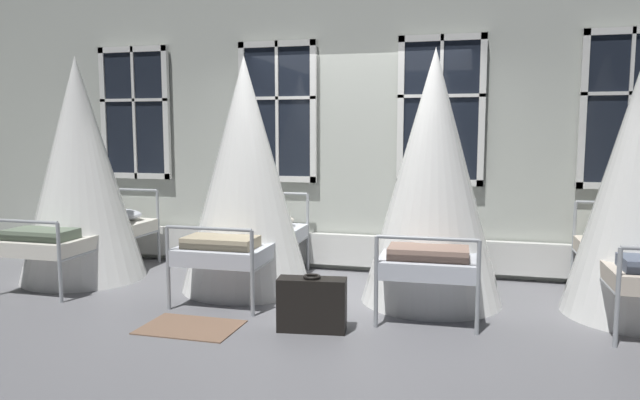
{
  "coord_description": "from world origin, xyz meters",
  "views": [
    {
      "loc": [
        1.31,
        -5.65,
        1.64
      ],
      "look_at": [
        -0.16,
        0.03,
        0.95
      ],
      "focal_mm": 33.44,
      "sensor_mm": 36.0,
      "label": 1
    }
  ],
  "objects_px": {
    "cot_second": "(245,178)",
    "suitcase_dark": "(312,304)",
    "cot_first": "(80,173)",
    "cot_third": "(433,181)"
  },
  "relations": [
    {
      "from": "cot_first",
      "to": "cot_third",
      "type": "distance_m",
      "value": 3.81
    },
    {
      "from": "cot_second",
      "to": "suitcase_dark",
      "type": "bearing_deg",
      "value": -138.2
    },
    {
      "from": "cot_first",
      "to": "cot_second",
      "type": "xyz_separation_m",
      "value": [
        1.91,
        0.06,
        -0.02
      ]
    },
    {
      "from": "cot_first",
      "to": "cot_second",
      "type": "relative_size",
      "value": 1.02
    },
    {
      "from": "cot_first",
      "to": "cot_third",
      "type": "xyz_separation_m",
      "value": [
        3.81,
        0.06,
        -0.02
      ]
    },
    {
      "from": "cot_third",
      "to": "suitcase_dark",
      "type": "xyz_separation_m",
      "value": [
        -0.88,
        -1.13,
        -0.93
      ]
    },
    {
      "from": "cot_first",
      "to": "suitcase_dark",
      "type": "height_order",
      "value": "cot_first"
    },
    {
      "from": "cot_first",
      "to": "cot_third",
      "type": "relative_size",
      "value": 1.01
    },
    {
      "from": "cot_second",
      "to": "suitcase_dark",
      "type": "xyz_separation_m",
      "value": [
        1.02,
        -1.14,
        -0.93
      ]
    },
    {
      "from": "cot_second",
      "to": "cot_third",
      "type": "distance_m",
      "value": 1.9
    }
  ]
}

